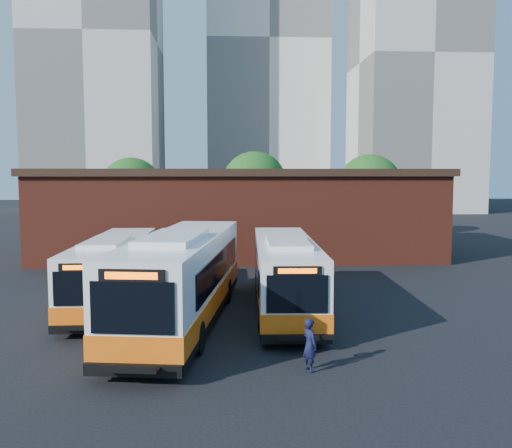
{
  "coord_description": "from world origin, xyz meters",
  "views": [
    {
      "loc": [
        -1.1,
        -20.84,
        6.05
      ],
      "look_at": [
        0.51,
        6.43,
        3.53
      ],
      "focal_mm": 38.0,
      "sensor_mm": 36.0,
      "label": 1
    }
  ],
  "objects": [
    {
      "name": "tower_right",
      "position": [
        30.0,
        68.0,
        24.34
      ],
      "size": [
        18.0,
        18.0,
        49.2
      ],
      "color": "beige",
      "rests_on": "ground"
    },
    {
      "name": "depot_building",
      "position": [
        0.0,
        20.0,
        3.26
      ],
      "size": [
        28.6,
        12.6,
        6.4
      ],
      "color": "maroon",
      "rests_on": "ground"
    },
    {
      "name": "ground",
      "position": [
        0.0,
        0.0,
        0.0
      ],
      "size": [
        220.0,
        220.0,
        0.0
      ],
      "primitive_type": "plane",
      "color": "black"
    },
    {
      "name": "transit_worker",
      "position": [
        1.5,
        -4.77,
        0.82
      ],
      "size": [
        0.61,
        0.71,
        1.65
      ],
      "primitive_type": "imported",
      "rotation": [
        0.0,
        0.0,
        2.01
      ],
      "color": "black",
      "rests_on": "ground"
    },
    {
      "name": "tower_left",
      "position": [
        -22.0,
        72.0,
        27.84
      ],
      "size": [
        20.0,
        18.0,
        56.2
      ],
      "color": "beige",
      "rests_on": "ground"
    },
    {
      "name": "tree_mid",
      "position": [
        2.0,
        34.0,
        5.08
      ],
      "size": [
        6.56,
        6.56,
        8.36
      ],
      "color": "#382314",
      "rests_on": "ground"
    },
    {
      "name": "tree_east",
      "position": [
        13.0,
        31.0,
        4.83
      ],
      "size": [
        6.24,
        6.24,
        7.96
      ],
      "color": "#382314",
      "rests_on": "ground"
    },
    {
      "name": "bus_midwest",
      "position": [
        -2.79,
        0.93,
        1.73
      ],
      "size": [
        4.72,
        14.2,
        3.81
      ],
      "rotation": [
        0.0,
        0.0,
        -0.14
      ],
      "color": "white",
      "rests_on": "ground"
    },
    {
      "name": "bus_mideast",
      "position": [
        1.61,
        2.91,
        1.5
      ],
      "size": [
        3.01,
        12.24,
        3.31
      ],
      "rotation": [
        0.0,
        0.0,
        -0.04
      ],
      "color": "white",
      "rests_on": "ground"
    },
    {
      "name": "bus_west",
      "position": [
        -6.25,
        4.39,
        1.45
      ],
      "size": [
        2.52,
        11.77,
        3.2
      ],
      "rotation": [
        0.0,
        0.0,
        -0.0
      ],
      "color": "white",
      "rests_on": "ground"
    },
    {
      "name": "tree_west",
      "position": [
        -10.0,
        32.0,
        4.64
      ],
      "size": [
        6.0,
        6.0,
        7.65
      ],
      "color": "#382314",
      "rests_on": "ground"
    },
    {
      "name": "tower_center",
      "position": [
        7.0,
        86.0,
        30.34
      ],
      "size": [
        22.0,
        20.0,
        61.2
      ],
      "color": "silver",
      "rests_on": "ground"
    }
  ]
}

